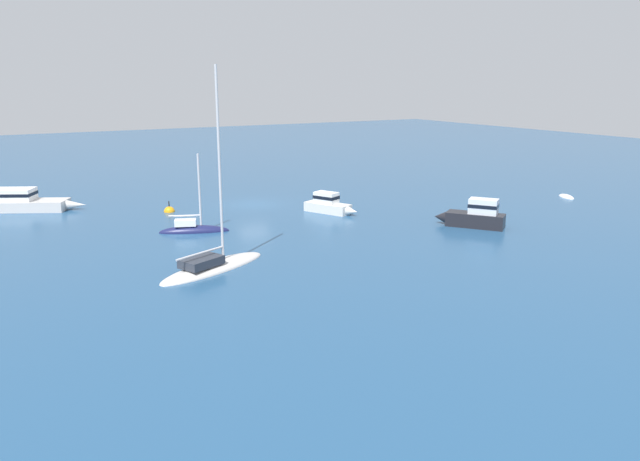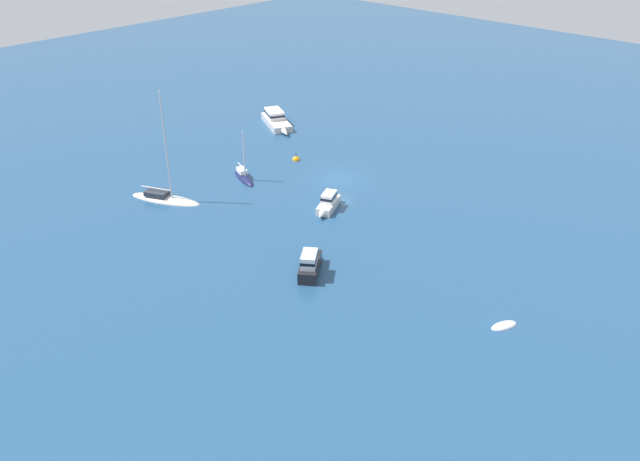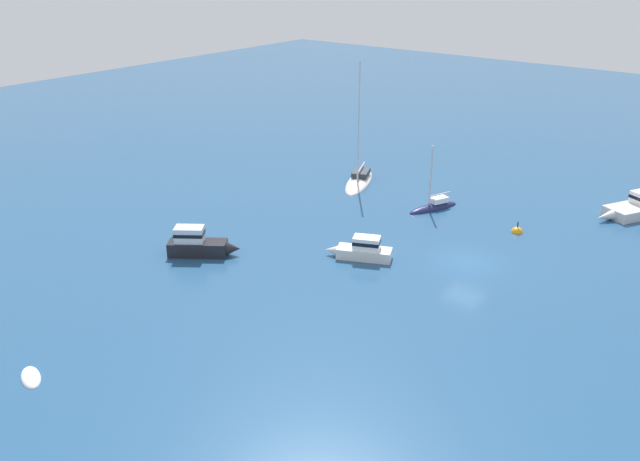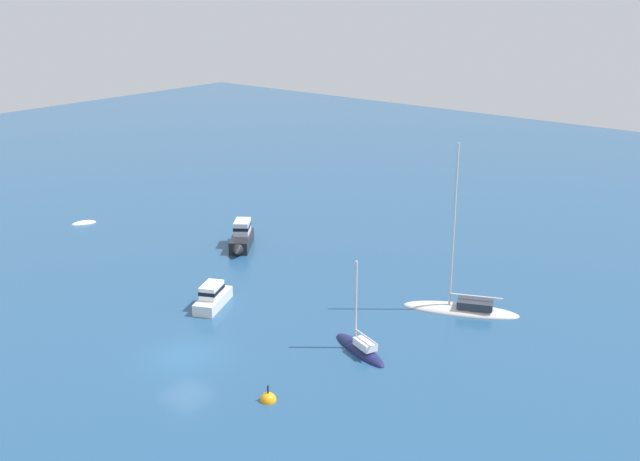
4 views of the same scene
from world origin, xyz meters
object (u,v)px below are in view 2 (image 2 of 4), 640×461
Objects in this scene: powerboat at (276,120)px; sloop at (165,198)px; powerboat_1 at (328,203)px; channel_buoy at (296,160)px; sloop_1 at (244,177)px; launch at (310,263)px; rib at (504,326)px.

powerboat is 0.68× the size of sloop.
channel_buoy is at bearing -145.77° from powerboat_1.
sloop_1 is 4.54× the size of channel_buoy.
powerboat is 33.54m from launch.
launch is 22.44m from channel_buoy.
launch reaches higher than rib.
sloop_1 is (-10.80, -0.75, -0.50)m from powerboat_1.
sloop_1 reaches higher than rib.
powerboat is 6.05× the size of channel_buoy.
powerboat is 43.95m from rib.
sloop_1 is (-31.46, 4.03, 0.12)m from rib.
powerboat is 22.59m from sloop.
powerboat is at bearing 90.09° from rib.
channel_buoy is (2.14, 15.31, -0.16)m from sloop.
launch is 1.02× the size of powerboat_1.
channel_buoy is (0.42, 7.00, -0.11)m from sloop_1.
rib is 0.20× the size of sloop.
powerboat_1 reaches higher than rib.
powerboat is at bearing 14.97° from launch.
launch is at bearing -42.18° from channel_buoy.
rib is at bearing -16.51° from sloop.
sloop reaches higher than launch.
sloop is 8.48m from sloop_1.
launch reaches higher than powerboat.
powerboat_1 is 0.79× the size of sloop_1.
sloop_1 is at bearing -27.78° from powerboat.
launch is 18.77m from sloop.
powerboat is at bearing 145.66° from sloop_1.
powerboat_1 is at bearing 24.97° from sloop_1.
sloop is at bearing -43.55° from powerboat.
powerboat reaches higher than channel_buoy.
sloop_1 is (-17.04, 8.06, -0.67)m from launch.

